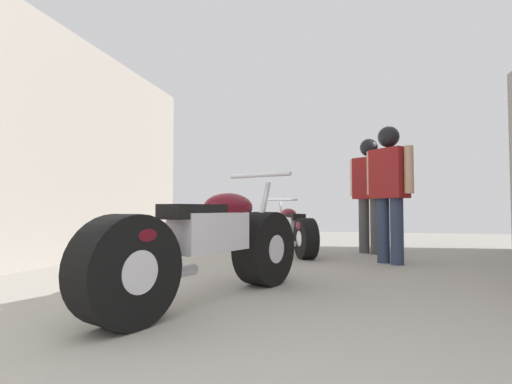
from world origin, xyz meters
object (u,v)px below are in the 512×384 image
at_px(motorcycle_maroon_cruiser, 207,246).
at_px(motorcycle_black_naked, 293,230).
at_px(mechanic_with_helmet, 389,181).
at_px(mechanic_in_blue, 369,184).

height_order(motorcycle_maroon_cruiser, motorcycle_black_naked, motorcycle_maroon_cruiser).
xyz_separation_m(motorcycle_maroon_cruiser, mechanic_with_helmet, (1.59, 2.43, 0.64)).
bearing_deg(mechanic_with_helmet, mechanic_in_blue, 99.24).
bearing_deg(motorcycle_black_naked, mechanic_in_blue, 15.07).
relative_size(motorcycle_maroon_cruiser, mechanic_with_helmet, 1.21).
xyz_separation_m(motorcycle_maroon_cruiser, mechanic_in_blue, (1.42, 3.51, 0.66)).
bearing_deg(motorcycle_black_naked, motorcycle_maroon_cruiser, -94.33).
distance_m(motorcycle_black_naked, mechanic_in_blue, 1.41).
height_order(mechanic_in_blue, mechanic_with_helmet, mechanic_in_blue).
relative_size(motorcycle_maroon_cruiser, mechanic_in_blue, 1.19).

